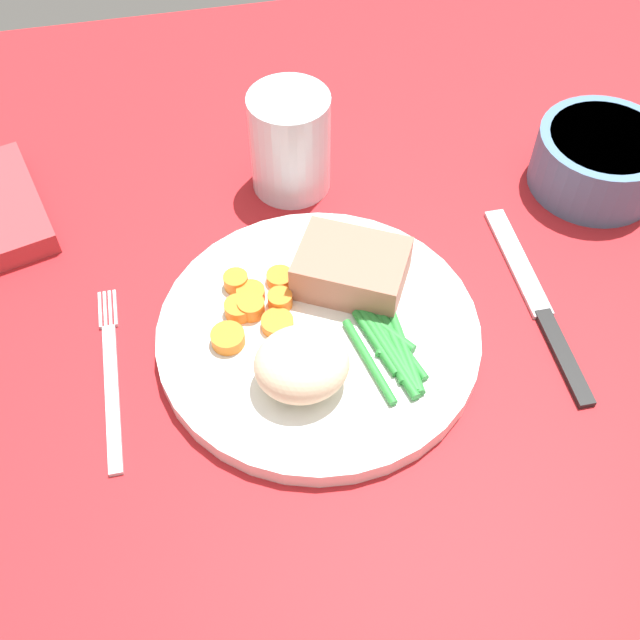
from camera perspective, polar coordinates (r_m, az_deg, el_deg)
name	(u,v)px	position (r cm, az deg, el deg)	size (l,w,h in cm)	color
dining_table	(309,309)	(63.26, -0.84, 0.83)	(120.00, 90.00, 2.00)	red
dinner_plate	(320,334)	(59.47, 0.00, -1.05)	(24.93, 24.93, 1.60)	white
meat_portion	(352,269)	(60.42, 2.38, 3.80)	(8.41, 6.21, 3.34)	#A86B56
mashed_potatoes	(302,364)	(54.24, -1.36, -3.31)	(6.84, 6.21, 4.42)	beige
carrot_slices	(253,307)	(59.62, -5.00, 0.98)	(7.21, 7.61, 1.30)	orange
green_beans	(389,343)	(57.77, 5.12, -1.73)	(5.11, 9.88, 0.77)	#2D8C38
fork	(111,376)	(60.07, -15.24, -4.06)	(1.44, 16.60, 0.40)	silver
knife	(538,305)	(64.46, 15.91, 1.09)	(1.70, 20.50, 0.64)	black
water_glass	(290,149)	(69.46, -2.22, 12.58)	(7.13, 7.13, 9.42)	silver
salad_bowl	(600,158)	(74.31, 20.07, 11.27)	(11.63, 11.63, 5.47)	#4C7299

